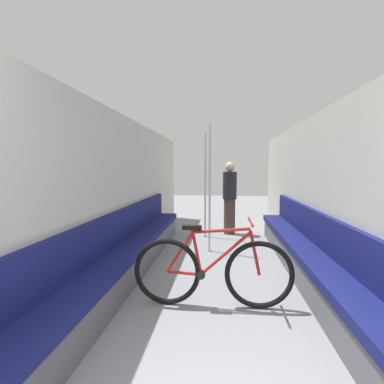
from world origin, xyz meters
name	(u,v)px	position (x,y,z in m)	size (l,w,h in m)	color
wall_left	(110,194)	(-1.40, 3.21, 1.10)	(0.10, 9.62, 2.20)	beige
wall_right	(332,196)	(1.40, 3.21, 1.10)	(0.10, 9.62, 2.20)	beige
bench_seat_row_left	(130,253)	(-1.17, 3.28, 0.30)	(0.40, 5.25, 0.88)	#5B5B60
bench_seat_row_right	(309,259)	(1.17, 3.28, 0.30)	(0.40, 5.25, 0.88)	#5B5B60
bicycle	(212,271)	(-0.03, 2.47, 0.37)	(1.66, 0.46, 0.91)	black
grab_pole_near	(210,190)	(-0.15, 4.54, 1.06)	(0.08, 0.08, 2.18)	gray
grab_pole_far	(205,186)	(-0.29, 5.64, 1.06)	(0.08, 0.08, 2.18)	gray
passenger_standing	(230,197)	(0.22, 5.98, 0.81)	(0.30, 0.30, 1.57)	#473828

